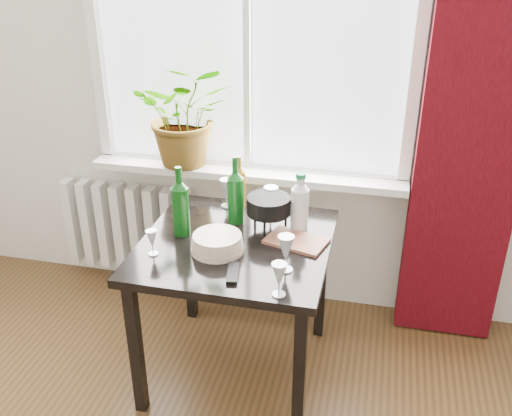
% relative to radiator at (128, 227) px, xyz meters
% --- Properties ---
extents(window, '(1.72, 0.08, 1.62)m').
position_rel_radiator_xyz_m(window, '(0.75, 0.04, 1.22)').
color(window, white).
rests_on(window, ground).
extents(windowsill, '(1.72, 0.20, 0.04)m').
position_rel_radiator_xyz_m(windowsill, '(0.75, -0.03, 0.44)').
color(windowsill, silver).
rests_on(windowsill, ground).
extents(curtain, '(0.50, 0.12, 2.56)m').
position_rel_radiator_xyz_m(curtain, '(1.87, -0.06, 0.92)').
color(curtain, '#35040A').
rests_on(curtain, ground).
extents(radiator, '(0.80, 0.10, 0.55)m').
position_rel_radiator_xyz_m(radiator, '(0.00, 0.00, 0.00)').
color(radiator, white).
rests_on(radiator, ground).
extents(table, '(0.85, 0.85, 0.74)m').
position_rel_radiator_xyz_m(table, '(0.85, -0.63, 0.27)').
color(table, black).
rests_on(table, ground).
extents(potted_plant, '(0.58, 0.52, 0.56)m').
position_rel_radiator_xyz_m(potted_plant, '(0.42, -0.02, 0.75)').
color(potted_plant, '#216C1C').
rests_on(potted_plant, windowsill).
extents(wine_bottle_left, '(0.10, 0.10, 0.34)m').
position_rel_radiator_xyz_m(wine_bottle_left, '(0.59, -0.61, 0.53)').
color(wine_bottle_left, '#0B3E0F').
rests_on(wine_bottle_left, table).
extents(wine_bottle_right, '(0.10, 0.10, 0.34)m').
position_rel_radiator_xyz_m(wine_bottle_right, '(0.80, -0.44, 0.53)').
color(wine_bottle_right, '#0D4713').
rests_on(wine_bottle_right, table).
extents(bottle_amber, '(0.07, 0.07, 0.28)m').
position_rel_radiator_xyz_m(bottle_amber, '(0.78, -0.28, 0.50)').
color(bottle_amber, brown).
rests_on(bottle_amber, table).
extents(cleaning_bottle, '(0.09, 0.09, 0.29)m').
position_rel_radiator_xyz_m(cleaning_bottle, '(1.11, -0.45, 0.51)').
color(cleaning_bottle, silver).
rests_on(cleaning_bottle, table).
extents(wineglass_front_right, '(0.07, 0.07, 0.16)m').
position_rel_radiator_xyz_m(wineglass_front_right, '(1.11, -0.82, 0.44)').
color(wineglass_front_right, '#AFB4BD').
rests_on(wineglass_front_right, table).
extents(wineglass_far_right, '(0.06, 0.06, 0.14)m').
position_rel_radiator_xyz_m(wineglass_far_right, '(1.12, -1.00, 0.43)').
color(wineglass_far_right, '#B3BAC1').
rests_on(wineglass_far_right, table).
extents(wineglass_back_center, '(0.07, 0.07, 0.17)m').
position_rel_radiator_xyz_m(wineglass_back_center, '(0.96, -0.36, 0.44)').
color(wineglass_back_center, silver).
rests_on(wineglass_back_center, table).
extents(wineglass_back_left, '(0.07, 0.07, 0.15)m').
position_rel_radiator_xyz_m(wineglass_back_left, '(0.71, -0.29, 0.44)').
color(wineglass_back_left, '#B4B9C2').
rests_on(wineglass_back_left, table).
extents(wineglass_front_left, '(0.06, 0.06, 0.12)m').
position_rel_radiator_xyz_m(wineglass_front_left, '(0.53, -0.82, 0.42)').
color(wineglass_front_left, silver).
rests_on(wineglass_front_left, table).
extents(plate_stack, '(0.24, 0.24, 0.08)m').
position_rel_radiator_xyz_m(plate_stack, '(0.79, -0.73, 0.40)').
color(plate_stack, beige).
rests_on(plate_stack, table).
extents(fondue_pot, '(0.29, 0.27, 0.16)m').
position_rel_radiator_xyz_m(fondue_pot, '(0.97, -0.47, 0.44)').
color(fondue_pot, black).
rests_on(fondue_pot, table).
extents(tv_remote, '(0.07, 0.16, 0.02)m').
position_rel_radiator_xyz_m(tv_remote, '(0.91, -0.90, 0.37)').
color(tv_remote, black).
rests_on(tv_remote, table).
extents(cutting_board, '(0.30, 0.24, 0.01)m').
position_rel_radiator_xyz_m(cutting_board, '(1.12, -0.58, 0.37)').
color(cutting_board, '#9C5D46').
rests_on(cutting_board, table).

